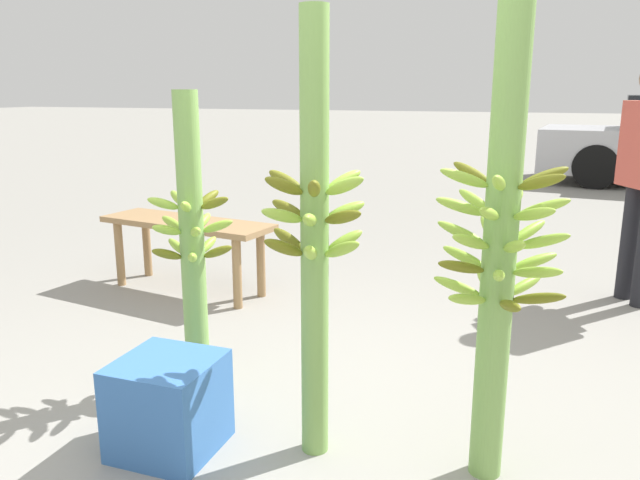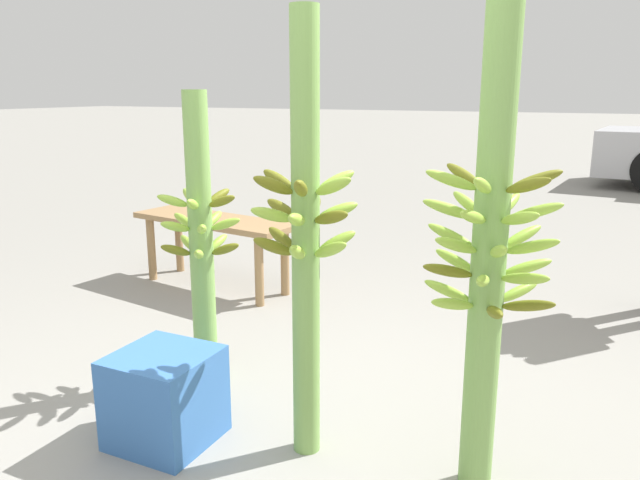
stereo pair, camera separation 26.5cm
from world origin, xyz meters
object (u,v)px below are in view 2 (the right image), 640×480
object	(u,v)px
banana_stalk_right	(489,254)
produce_crate	(165,397)
banana_stalk_left	(201,238)
market_bench	(215,229)
banana_stalk_center	(306,238)

from	to	relation	value
banana_stalk_right	produce_crate	distance (m)	1.41
banana_stalk_left	produce_crate	distance (m)	0.79
market_bench	banana_stalk_right	bearing A→B (deg)	-26.07
banana_stalk_right	market_bench	world-z (taller)	banana_stalk_right
banana_stalk_left	produce_crate	xyz separation A→B (m)	(0.20, -0.55, -0.53)
banana_stalk_left	market_bench	size ratio (longest dim) A/B	1.06
market_bench	banana_stalk_center	bearing A→B (deg)	-37.26
market_bench	produce_crate	xyz separation A→B (m)	(1.01, -1.80, -0.24)
banana_stalk_center	banana_stalk_right	bearing A→B (deg)	6.28
banana_stalk_left	banana_stalk_center	distance (m)	0.84
banana_stalk_left	banana_stalk_center	bearing A→B (deg)	-25.67
banana_stalk_right	produce_crate	bearing A→B (deg)	-167.64
banana_stalk_left	banana_stalk_center	size ratio (longest dim) A/B	0.83
banana_stalk_right	banana_stalk_center	bearing A→B (deg)	-173.72
banana_stalk_center	banana_stalk_right	distance (m)	0.66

